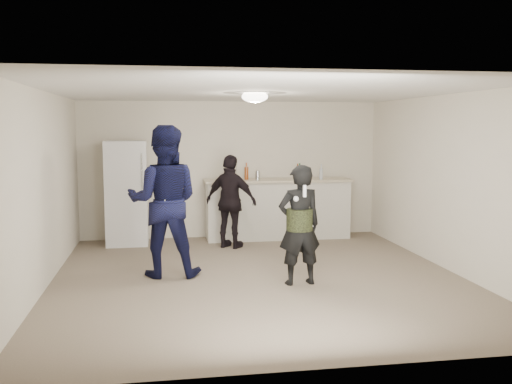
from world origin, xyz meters
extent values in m
plane|color=#6B5B4C|center=(0.00, 0.00, 0.00)|extent=(6.00, 6.00, 0.00)
plane|color=silver|center=(0.00, 0.00, 2.50)|extent=(6.00, 6.00, 0.00)
plane|color=beige|center=(0.00, 3.00, 1.25)|extent=(6.00, 0.00, 6.00)
plane|color=beige|center=(0.00, -3.00, 1.25)|extent=(6.00, 0.00, 6.00)
plane|color=beige|center=(-2.75, 0.00, 1.25)|extent=(0.00, 6.00, 6.00)
plane|color=beige|center=(2.75, 0.00, 1.25)|extent=(0.00, 6.00, 6.00)
cube|color=beige|center=(0.82, 2.67, 0.53)|extent=(2.60, 0.56, 1.05)
cube|color=beige|center=(0.82, 2.67, 1.07)|extent=(2.68, 0.64, 0.04)
cube|color=white|center=(-1.88, 2.60, 0.90)|extent=(0.70, 0.70, 1.80)
cylinder|color=silver|center=(-1.60, 2.23, 1.30)|extent=(0.02, 0.02, 0.60)
ellipsoid|color=white|center=(0.00, 0.30, 2.45)|extent=(0.36, 0.36, 0.16)
cylinder|color=#B6B6BB|center=(0.42, 2.52, 1.18)|extent=(0.08, 0.08, 0.17)
imported|color=#0F1242|center=(-1.25, 0.33, 1.03)|extent=(1.09, 0.89, 2.07)
imported|color=black|center=(0.47, -0.40, 0.78)|extent=(0.61, 0.44, 1.56)
cylinder|color=#303B1B|center=(0.47, -0.40, 0.85)|extent=(0.34, 0.34, 0.28)
imported|color=black|center=(-0.13, 1.98, 0.79)|extent=(0.98, 0.84, 1.58)
cube|color=silver|center=(-1.25, 0.05, 1.05)|extent=(0.04, 0.04, 0.15)
sphere|color=white|center=(-1.13, 0.08, 0.98)|extent=(0.07, 0.07, 0.07)
cube|color=white|center=(0.47, -0.65, 1.25)|extent=(0.04, 0.04, 0.15)
sphere|color=silver|center=(0.37, -0.62, 1.15)|extent=(0.07, 0.07, 0.07)
cylinder|color=#154A23|center=(1.18, 2.50, 1.20)|extent=(0.07, 0.07, 0.22)
cylinder|color=#903D15|center=(0.24, 2.71, 1.20)|extent=(0.07, 0.07, 0.23)
cylinder|color=#154B17|center=(-0.04, 2.69, 1.21)|extent=(0.06, 0.06, 0.25)
cylinder|color=brown|center=(1.16, 2.57, 1.19)|extent=(0.08, 0.08, 0.21)
cylinder|color=silver|center=(1.59, 2.53, 1.19)|extent=(0.07, 0.07, 0.20)
camera|label=1|loc=(-1.28, -7.46, 2.04)|focal=40.00mm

